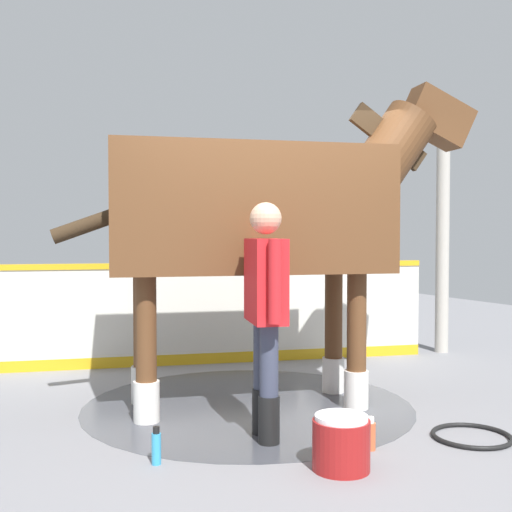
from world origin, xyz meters
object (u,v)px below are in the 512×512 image
handler (266,303)px  wash_bucket (341,443)px  hose_coil (472,436)px  bottle_spray (370,435)px  bottle_shampoo (156,447)px  horse (261,213)px

handler → wash_bucket: bearing=115.7°
wash_bucket → hose_coil: wash_bucket is taller
bottle_spray → wash_bucket: bearing=-59.9°
bottle_spray → hose_coil: bottle_spray is taller
bottle_shampoo → hose_coil: 2.21m
horse → bottle_shampoo: bearing=-128.3°
bottle_spray → hose_coil: bearing=81.1°
wash_bucket → hose_coil: size_ratio=0.63×
horse → hose_coil: 2.35m
handler → bottle_shampoo: bearing=24.6°
horse → handler: 1.10m
bottle_shampoo → hose_coil: bottle_shampoo is taller
bottle_shampoo → handler: bearing=99.9°
bottle_spray → bottle_shampoo: bearing=-105.2°
bottle_spray → hose_coil: size_ratio=0.40×
bottle_spray → hose_coil: 0.80m
horse → hose_coil: horse is taller
horse → wash_bucket: size_ratio=10.04×
hose_coil → wash_bucket: bearing=-85.3°
bottle_shampoo → bottle_spray: (0.37, 1.36, -0.01)m
hose_coil → handler: bearing=-116.1°
bottle_shampoo → horse: bearing=128.1°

